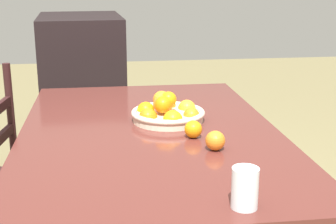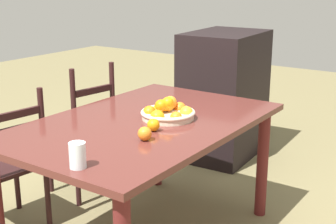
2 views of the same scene
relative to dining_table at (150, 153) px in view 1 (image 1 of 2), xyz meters
name	(u,v)px [view 1 (image 1 of 2)]	position (x,y,z in m)	size (l,w,h in m)	color
dining_table	(150,153)	(0.00, 0.00, 0.00)	(1.62, 1.04, 0.78)	#542520
cabinet	(83,93)	(1.59, 0.33, -0.12)	(0.79, 0.56, 1.11)	black
fruit_bowl	(167,112)	(0.11, -0.09, 0.14)	(0.32, 0.32, 0.14)	beige
orange_loose_0	(193,129)	(-0.12, -0.16, 0.14)	(0.07, 0.07, 0.07)	orange
orange_loose_1	(215,141)	(-0.27, -0.21, 0.14)	(0.07, 0.07, 0.07)	orange
drinking_glass	(245,188)	(-0.72, -0.19, 0.16)	(0.07, 0.07, 0.12)	silver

